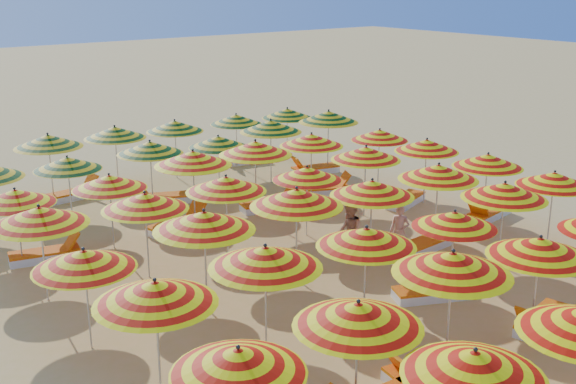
# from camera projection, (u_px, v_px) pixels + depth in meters

# --- Properties ---
(ground) EXTENTS (120.00, 120.00, 0.00)m
(ground) POSITION_uv_depth(u_px,v_px,m) (300.00, 256.00, 18.41)
(ground) COLOR tan
(ground) RESTS_ON ground
(umbrella_1) EXTENTS (2.52, 2.52, 2.12)m
(umbrella_1) POSITION_uv_depth(u_px,v_px,m) (474.00, 364.00, 9.74)
(umbrella_1) COLOR silver
(umbrella_1) RESTS_ON ground
(umbrella_6) EXTENTS (2.51, 2.51, 2.05)m
(umbrella_6) POSITION_uv_depth(u_px,v_px,m) (238.00, 361.00, 9.93)
(umbrella_6) COLOR silver
(umbrella_6) RESTS_ON ground
(umbrella_7) EXTENTS (2.65, 2.65, 2.17)m
(umbrella_7) POSITION_uv_depth(u_px,v_px,m) (358.00, 315.00, 11.05)
(umbrella_7) COLOR silver
(umbrella_7) RESTS_ON ground
(umbrella_8) EXTENTS (2.17, 2.17, 2.28)m
(umbrella_8) POSITION_uv_depth(u_px,v_px,m) (452.00, 263.00, 12.76)
(umbrella_8) COLOR silver
(umbrella_8) RESTS_ON ground
(umbrella_9) EXTENTS (2.08, 2.08, 2.15)m
(umbrella_9) POSITION_uv_depth(u_px,v_px,m) (540.00, 247.00, 13.81)
(umbrella_9) COLOR silver
(umbrella_9) RESTS_ON ground
(umbrella_12) EXTENTS (2.20, 2.20, 2.20)m
(umbrella_12) POSITION_uv_depth(u_px,v_px,m) (155.00, 293.00, 11.76)
(umbrella_12) COLOR silver
(umbrella_12) RESTS_ON ground
(umbrella_13) EXTENTS (2.15, 2.15, 2.24)m
(umbrella_13) POSITION_uv_depth(u_px,v_px,m) (265.00, 257.00, 13.13)
(umbrella_13) COLOR silver
(umbrella_13) RESTS_ON ground
(umbrella_14) EXTENTS (2.15, 2.15, 2.15)m
(umbrella_14) POSITION_uv_depth(u_px,v_px,m) (366.00, 237.00, 14.35)
(umbrella_14) COLOR silver
(umbrella_14) RESTS_ON ground
(umbrella_15) EXTENTS (2.21, 2.21, 1.99)m
(umbrella_15) POSITION_uv_depth(u_px,v_px,m) (454.00, 220.00, 15.81)
(umbrella_15) COLOR silver
(umbrella_15) RESTS_ON ground
(umbrella_16) EXTENTS (2.34, 2.34, 2.19)m
(umbrella_16) POSITION_uv_depth(u_px,v_px,m) (505.00, 191.00, 17.28)
(umbrella_16) COLOR silver
(umbrella_16) RESTS_ON ground
(umbrella_17) EXTENTS (2.29, 2.29, 2.06)m
(umbrella_17) POSITION_uv_depth(u_px,v_px,m) (554.00, 179.00, 18.66)
(umbrella_17) COLOR silver
(umbrella_17) RESTS_ON ground
(umbrella_18) EXTENTS (2.05, 2.05, 2.07)m
(umbrella_18) POSITION_uv_depth(u_px,v_px,m) (84.00, 260.00, 13.40)
(umbrella_18) COLOR silver
(umbrella_18) RESTS_ON ground
(umbrella_19) EXTENTS (2.83, 2.83, 2.28)m
(umbrella_19) POSITION_uv_depth(u_px,v_px,m) (204.00, 221.00, 14.94)
(umbrella_19) COLOR silver
(umbrella_19) RESTS_ON ground
(umbrella_20) EXTENTS (2.27, 2.27, 2.30)m
(umbrella_20) POSITION_uv_depth(u_px,v_px,m) (297.00, 198.00, 16.43)
(umbrella_20) COLOR silver
(umbrella_20) RESTS_ON ground
(umbrella_21) EXTENTS (2.25, 2.25, 2.19)m
(umbrella_21) POSITION_uv_depth(u_px,v_px,m) (372.00, 188.00, 17.48)
(umbrella_21) COLOR silver
(umbrella_21) RESTS_ON ground
(umbrella_22) EXTENTS (2.58, 2.58, 2.23)m
(umbrella_22) POSITION_uv_depth(u_px,v_px,m) (438.00, 172.00, 18.78)
(umbrella_22) COLOR silver
(umbrella_22) RESTS_ON ground
(umbrella_23) EXTENTS (2.54, 2.54, 2.12)m
(umbrella_23) POSITION_uv_depth(u_px,v_px,m) (488.00, 161.00, 20.33)
(umbrella_23) COLOR silver
(umbrella_23) RESTS_ON ground
(umbrella_24) EXTENTS (2.59, 2.59, 2.22)m
(umbrella_24) POSITION_uv_depth(u_px,v_px,m) (39.00, 216.00, 15.42)
(umbrella_24) COLOR silver
(umbrella_24) RESTS_ON ground
(umbrella_25) EXTENTS (2.56, 2.56, 2.15)m
(umbrella_25) POSITION_uv_depth(u_px,v_px,m) (145.00, 201.00, 16.61)
(umbrella_25) COLOR silver
(umbrella_25) RESTS_ON ground
(umbrella_26) EXTENTS (2.42, 2.42, 2.16)m
(umbrella_26) POSITION_uv_depth(u_px,v_px,m) (226.00, 184.00, 17.95)
(umbrella_26) COLOR silver
(umbrella_26) RESTS_ON ground
(umbrella_27) EXTENTS (1.97, 1.97, 2.00)m
(umbrella_27) POSITION_uv_depth(u_px,v_px,m) (307.00, 174.00, 19.41)
(umbrella_27) COLOR silver
(umbrella_27) RESTS_ON ground
(umbrella_28) EXTENTS (2.48, 2.48, 2.17)m
(umbrella_28) POSITION_uv_depth(u_px,v_px,m) (366.00, 153.00, 20.94)
(umbrella_28) COLOR silver
(umbrella_28) RESTS_ON ground
(umbrella_29) EXTENTS (2.04, 2.04, 2.11)m
(umbrella_29) POSITION_uv_depth(u_px,v_px,m) (427.00, 146.00, 22.16)
(umbrella_29) COLOR silver
(umbrella_29) RESTS_ON ground
(umbrella_30) EXTENTS (2.01, 2.01, 2.02)m
(umbrella_30) POSITION_uv_depth(u_px,v_px,m) (15.00, 197.00, 17.34)
(umbrella_30) COLOR silver
(umbrella_30) RESTS_ON ground
(umbrella_31) EXTENTS (2.40, 2.40, 2.04)m
(umbrella_31) POSITION_uv_depth(u_px,v_px,m) (109.00, 182.00, 18.49)
(umbrella_31) COLOR silver
(umbrella_31) RESTS_ON ground
(umbrella_32) EXTENTS (2.57, 2.57, 2.30)m
(umbrella_32) POSITION_uv_depth(u_px,v_px,m) (193.00, 158.00, 19.92)
(umbrella_32) COLOR silver
(umbrella_32) RESTS_ON ground
(umbrella_33) EXTENTS (2.71, 2.71, 2.31)m
(umbrella_33) POSITION_uv_depth(u_px,v_px,m) (255.00, 148.00, 21.04)
(umbrella_33) COLOR silver
(umbrella_33) RESTS_ON ground
(umbrella_34) EXTENTS (2.12, 2.12, 2.15)m
(umbrella_34) POSITION_uv_depth(u_px,v_px,m) (311.00, 140.00, 22.71)
(umbrella_34) COLOR silver
(umbrella_34) RESTS_ON ground
(umbrella_35) EXTENTS (2.30, 2.30, 2.02)m
(umbrella_35) POSITION_uv_depth(u_px,v_px,m) (380.00, 135.00, 23.96)
(umbrella_35) COLOR silver
(umbrella_35) RESTS_ON ground
(umbrella_37) EXTENTS (2.08, 2.08, 2.04)m
(umbrella_37) POSITION_uv_depth(u_px,v_px,m) (67.00, 163.00, 20.33)
(umbrella_37) COLOR silver
(umbrella_37) RESTS_ON ground
(umbrella_38) EXTENTS (2.13, 2.13, 2.13)m
(umbrella_38) POSITION_uv_depth(u_px,v_px,m) (150.00, 148.00, 21.79)
(umbrella_38) COLOR silver
(umbrella_38) RESTS_ON ground
(umbrella_39) EXTENTS (2.36, 2.36, 2.03)m
(umbrella_39) POSITION_uv_depth(u_px,v_px,m) (218.00, 142.00, 22.97)
(umbrella_39) COLOR silver
(umbrella_39) RESTS_ON ground
(umbrella_40) EXTENTS (2.80, 2.80, 2.24)m
(umbrella_40) POSITION_uv_depth(u_px,v_px,m) (271.00, 126.00, 24.39)
(umbrella_40) COLOR silver
(umbrella_40) RESTS_ON ground
(umbrella_41) EXTENTS (2.71, 2.71, 2.28)m
(umbrella_41) POSITION_uv_depth(u_px,v_px,m) (329.00, 117.00, 25.82)
(umbrella_41) COLOR silver
(umbrella_41) RESTS_ON ground
(umbrella_43) EXTENTS (2.77, 2.77, 2.23)m
(umbrella_43) POSITION_uv_depth(u_px,v_px,m) (48.00, 141.00, 22.27)
(umbrella_43) COLOR silver
(umbrella_43) RESTS_ON ground
(umbrella_44) EXTENTS (2.26, 2.26, 2.17)m
(umbrella_44) POSITION_uv_depth(u_px,v_px,m) (115.00, 132.00, 23.74)
(umbrella_44) COLOR silver
(umbrella_44) RESTS_ON ground
(umbrella_45) EXTENTS (2.40, 2.40, 2.11)m
(umbrella_45) POSITION_uv_depth(u_px,v_px,m) (175.00, 126.00, 24.96)
(umbrella_45) COLOR silver
(umbrella_45) RESTS_ON ground
(umbrella_46) EXTENTS (2.02, 2.02, 2.03)m
(umbrella_46) POSITION_uv_depth(u_px,v_px,m) (236.00, 119.00, 26.49)
(umbrella_46) COLOR silver
(umbrella_46) RESTS_ON ground
(umbrella_47) EXTENTS (2.16, 2.16, 2.06)m
(umbrella_47) POSITION_uv_depth(u_px,v_px,m) (287.00, 113.00, 27.47)
(umbrella_47) COLOR silver
(umbrella_47) RESTS_ON ground
(lounger_5) EXTENTS (1.80, 0.86, 0.69)m
(lounger_5) POSITION_uv_depth(u_px,v_px,m) (427.00, 369.00, 12.88)
(lounger_5) COLOR white
(lounger_5) RESTS_ON ground
(lounger_6) EXTENTS (1.81, 0.92, 0.69)m
(lounger_6) POSITION_uv_depth(u_px,v_px,m) (543.00, 321.00, 14.67)
(lounger_6) COLOR white
(lounger_6) RESTS_ON ground
(lounger_7) EXTENTS (1.82, 1.24, 0.69)m
(lounger_7) POSITION_uv_depth(u_px,v_px,m) (434.00, 292.00, 16.00)
(lounger_7) COLOR white
(lounger_7) RESTS_ON ground
(lounger_8) EXTENTS (1.77, 0.72, 0.69)m
(lounger_8) POSITION_uv_depth(u_px,v_px,m) (427.00, 243.00, 18.87)
(lounger_8) COLOR white
(lounger_8) RESTS_ON ground
(lounger_9) EXTENTS (1.81, 0.87, 0.69)m
(lounger_9) POSITION_uv_depth(u_px,v_px,m) (489.00, 213.00, 21.27)
(lounger_9) COLOR white
(lounger_9) RESTS_ON ground
(lounger_10) EXTENTS (1.83, 1.12, 0.69)m
(lounger_10) POSITION_uv_depth(u_px,v_px,m) (405.00, 200.00, 22.47)
(lounger_10) COLOR white
(lounger_10) RESTS_ON ground
(lounger_11) EXTENTS (1.82, 0.94, 0.69)m
(lounger_11) POSITION_uv_depth(u_px,v_px,m) (47.00, 254.00, 18.15)
(lounger_11) COLOR white
(lounger_11) RESTS_ON ground
(lounger_12) EXTENTS (1.79, 0.79, 0.69)m
(lounger_12) POSITION_uv_depth(u_px,v_px,m) (178.00, 225.00, 20.26)
(lounger_12) COLOR white
(lounger_12) RESTS_ON ground
(lounger_13) EXTENTS (1.82, 0.95, 0.69)m
(lounger_13) POSITION_uv_depth(u_px,v_px,m) (270.00, 205.00, 22.02)
(lounger_13) COLOR white
(lounger_13) RESTS_ON ground
(lounger_14) EXTENTS (1.82, 1.24, 0.69)m
(lounger_14) POSITION_uv_depth(u_px,v_px,m) (324.00, 189.00, 23.59)
(lounger_14) COLOR white
(lounger_14) RESTS_ON ground
(lounger_15) EXTENTS (1.82, 1.24, 0.69)m
(lounger_15) POSITION_uv_depth(u_px,v_px,m) (165.00, 198.00, 22.74)
(lounger_15) COLOR white
(lounger_15) RESTS_ON ground
(lounger_16) EXTENTS (1.82, 0.95, 0.69)m
(lounger_16) POSITION_uv_depth(u_px,v_px,m) (314.00, 169.00, 26.05)
(lounger_16) COLOR white
(lounger_16) RESTS_ON ground
(lounger_17) EXTENTS (1.78, 0.74, 0.69)m
(lounger_17) POSITION_uv_depth(u_px,v_px,m) (73.00, 194.00, 23.09)
(lounger_17) COLOR white
(lounger_17) RESTS_ON ground
(lounger_18) EXTENTS (1.81, 0.87, 0.69)m
(lounger_18) POSITION_uv_depth(u_px,v_px,m) (245.00, 159.00, 27.42)
(lounger_18) COLOR white
(lounger_18) RESTS_ON ground
(beachgoer_b) EXTENTS (0.89, 0.94, 1.53)m
(beachgoer_b) POSITION_uv_depth(u_px,v_px,m) (349.00, 232.00, 17.89)
(beachgoer_b) COLOR tan
(beachgoer_b) RESTS_ON ground
(beachgoer_a) EXTENTS (0.54, 0.61, 1.39)m
(beachgoer_a) POSITION_uv_depth(u_px,v_px,m) (399.00, 232.00, 18.14)
(beachgoer_a) COLOR tan
(beachgoer_a) RESTS_ON ground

